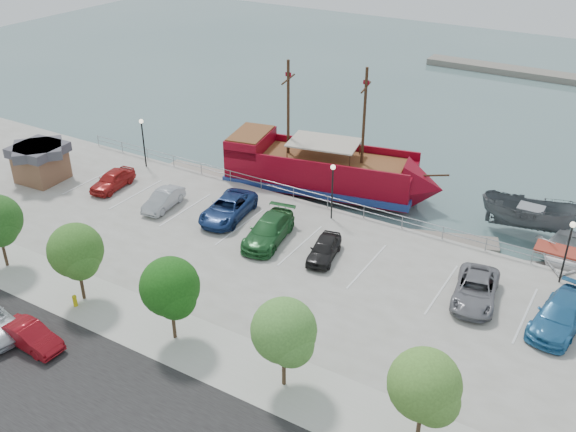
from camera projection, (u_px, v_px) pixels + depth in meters
The scene contains 27 objects.
ground at pixel (285, 271), 42.71m from camera, with size 160.00×160.00×0.00m, color #426363.
street at pixel (109, 415), 30.20m from camera, with size 100.00×8.00×0.04m, color black.
sidewalk at pixel (190, 343), 34.71m from camera, with size 100.00×4.00×0.05m, color #AEADA2.
seawall_railing at pixel (340, 205), 47.84m from camera, with size 50.00×0.06×1.00m.
pirate_ship at pixel (336, 174), 51.85m from camera, with size 18.16×8.15×11.27m.
patrol_boat at pixel (529, 218), 46.42m from camera, with size 2.64×7.01×2.71m, color #4F5558.
speedboat at pixel (565, 258), 42.90m from camera, with size 4.70×6.58×1.36m, color white.
dock_west at pixel (204, 174), 55.85m from camera, with size 7.29×2.08×0.42m, color gray.
dock_mid at pixel (451, 241), 45.78m from camera, with size 6.54×1.87×0.37m, color gray.
dock_east at pixel (569, 274), 42.16m from camera, with size 6.37×1.82×0.36m, color slate.
shed at pixel (40, 162), 52.14m from camera, with size 3.93×3.93×3.05m.
street_sedan at pixel (30, 336), 34.25m from camera, with size 1.39×3.99×1.31m, color maroon.
fire_hydrant at pixel (75, 300), 37.47m from camera, with size 0.27×0.27×0.79m.
lamp_post_left at pixel (143, 134), 53.87m from camera, with size 0.36×0.36×4.28m.
lamp_post_mid at pixel (333, 182), 45.71m from camera, with size 0.36×0.36×4.28m.
lamp_post_right at pixel (569, 241), 38.46m from camera, with size 0.36×0.36×4.28m.
tree_c at pixel (77, 253), 36.64m from camera, with size 3.30×3.20×5.00m.
tree_d at pixel (171, 290), 33.47m from camera, with size 3.30×3.20×5.00m.
tree_e at pixel (286, 334), 30.29m from camera, with size 3.30×3.20×5.00m.
tree_f at pixel (427, 388), 27.12m from camera, with size 3.30×3.20×5.00m.
parked_car_a at pixel (112, 180), 51.19m from camera, with size 1.73×4.31×1.47m, color #A51E1C.
parked_car_b at pixel (163, 200), 48.27m from camera, with size 1.42×4.08×1.34m, color #9FA2A8.
parked_car_c at pixel (228, 208), 46.84m from camera, with size 2.59×5.62×1.56m, color navy.
parked_car_d at pixel (269, 230), 43.92m from camera, with size 2.28×5.60×1.62m, color #225E2B.
parked_car_e at pixel (324, 249), 42.04m from camera, with size 1.61×4.00×1.36m, color black.
parked_car_g at pixel (476, 290), 37.86m from camera, with size 2.42×5.25×1.46m, color gray.
parked_car_h at pixel (561, 315), 35.61m from camera, with size 2.31×5.67×1.64m, color teal.
Camera 1 is at (18.60, -30.51, 22.69)m, focal length 40.00 mm.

